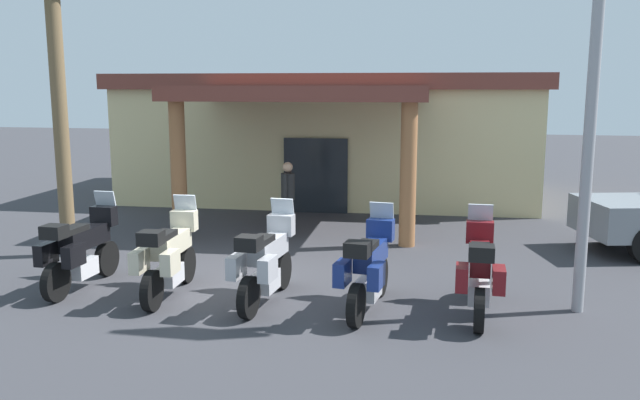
{
  "coord_description": "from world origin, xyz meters",
  "views": [
    {
      "loc": [
        3.72,
        -10.88,
        3.5
      ],
      "look_at": [
        1.08,
        2.07,
        1.2
      ],
      "focal_mm": 36.54,
      "sensor_mm": 36.0,
      "label": 1
    }
  ],
  "objects_px": {
    "motel_building": "(332,134)",
    "motorcycle_maroon": "(479,271)",
    "pedestrian": "(288,193)",
    "palm_tree_roadside": "(54,0)",
    "motorcycle_cream": "(169,256)",
    "motorcycle_blue": "(369,268)",
    "motorcycle_black": "(81,250)",
    "motorcycle_silver": "(266,262)"
  },
  "relations": [
    {
      "from": "motorcycle_maroon",
      "to": "motorcycle_silver",
      "type": "bearing_deg",
      "value": 92.99
    },
    {
      "from": "motorcycle_cream",
      "to": "motorcycle_maroon",
      "type": "height_order",
      "value": "same"
    },
    {
      "from": "motel_building",
      "to": "motorcycle_silver",
      "type": "distance_m",
      "value": 11.04
    },
    {
      "from": "motel_building",
      "to": "motorcycle_maroon",
      "type": "bearing_deg",
      "value": -70.64
    },
    {
      "from": "motorcycle_maroon",
      "to": "pedestrian",
      "type": "xyz_separation_m",
      "value": [
        -4.24,
        4.72,
        0.33
      ]
    },
    {
      "from": "motorcycle_blue",
      "to": "motorcycle_maroon",
      "type": "xyz_separation_m",
      "value": [
        1.7,
        0.14,
        0.0
      ]
    },
    {
      "from": "motorcycle_cream",
      "to": "motorcycle_silver",
      "type": "xyz_separation_m",
      "value": [
        1.7,
        -0.02,
        0.0
      ]
    },
    {
      "from": "motorcycle_cream",
      "to": "palm_tree_roadside",
      "type": "bearing_deg",
      "value": 53.54
    },
    {
      "from": "motel_building",
      "to": "pedestrian",
      "type": "height_order",
      "value": "motel_building"
    },
    {
      "from": "motorcycle_black",
      "to": "motorcycle_maroon",
      "type": "bearing_deg",
      "value": -88.53
    },
    {
      "from": "motorcycle_black",
      "to": "motorcycle_silver",
      "type": "height_order",
      "value": "same"
    },
    {
      "from": "motorcycle_blue",
      "to": "palm_tree_roadside",
      "type": "distance_m",
      "value": 8.27
    },
    {
      "from": "motel_building",
      "to": "pedestrian",
      "type": "relative_size",
      "value": 7.35
    },
    {
      "from": "motorcycle_silver",
      "to": "palm_tree_roadside",
      "type": "distance_m",
      "value": 6.98
    },
    {
      "from": "motel_building",
      "to": "motorcycle_silver",
      "type": "bearing_deg",
      "value": -87.54
    },
    {
      "from": "motorcycle_silver",
      "to": "pedestrian",
      "type": "height_order",
      "value": "pedestrian"
    },
    {
      "from": "motorcycle_black",
      "to": "motorcycle_silver",
      "type": "xyz_separation_m",
      "value": [
        3.39,
        -0.12,
        0.0
      ]
    },
    {
      "from": "motorcycle_cream",
      "to": "motorcycle_blue",
      "type": "relative_size",
      "value": 1.0
    },
    {
      "from": "motorcycle_cream",
      "to": "motel_building",
      "type": "bearing_deg",
      "value": -6.94
    },
    {
      "from": "motorcycle_blue",
      "to": "motorcycle_cream",
      "type": "bearing_deg",
      "value": 95.76
    },
    {
      "from": "motorcycle_blue",
      "to": "pedestrian",
      "type": "height_order",
      "value": "pedestrian"
    },
    {
      "from": "motorcycle_black",
      "to": "pedestrian",
      "type": "relative_size",
      "value": 1.25
    },
    {
      "from": "motorcycle_maroon",
      "to": "palm_tree_roadside",
      "type": "distance_m",
      "value": 9.64
    },
    {
      "from": "motorcycle_cream",
      "to": "motorcycle_maroon",
      "type": "distance_m",
      "value": 5.09
    },
    {
      "from": "motorcycle_black",
      "to": "motorcycle_cream",
      "type": "distance_m",
      "value": 1.7
    },
    {
      "from": "pedestrian",
      "to": "motorcycle_blue",
      "type": "bearing_deg",
      "value": 119.71
    },
    {
      "from": "motorcycle_cream",
      "to": "palm_tree_roadside",
      "type": "height_order",
      "value": "palm_tree_roadside"
    },
    {
      "from": "motorcycle_maroon",
      "to": "pedestrian",
      "type": "relative_size",
      "value": 1.25
    },
    {
      "from": "pedestrian",
      "to": "palm_tree_roadside",
      "type": "bearing_deg",
      "value": 35.62
    },
    {
      "from": "motorcycle_maroon",
      "to": "motorcycle_cream",
      "type": "bearing_deg",
      "value": 92.2
    },
    {
      "from": "pedestrian",
      "to": "palm_tree_roadside",
      "type": "distance_m",
      "value": 6.39
    },
    {
      "from": "pedestrian",
      "to": "palm_tree_roadside",
      "type": "relative_size",
      "value": 0.26
    },
    {
      "from": "motel_building",
      "to": "motorcycle_maroon",
      "type": "xyz_separation_m",
      "value": [
        4.33,
        -10.82,
        -1.29
      ]
    },
    {
      "from": "motorcycle_black",
      "to": "motorcycle_blue",
      "type": "relative_size",
      "value": 1.0
    },
    {
      "from": "motorcycle_black",
      "to": "motorcycle_maroon",
      "type": "distance_m",
      "value": 6.78
    },
    {
      "from": "motorcycle_blue",
      "to": "pedestrian",
      "type": "relative_size",
      "value": 1.25
    },
    {
      "from": "motorcycle_maroon",
      "to": "palm_tree_roadside",
      "type": "bearing_deg",
      "value": 77.43
    },
    {
      "from": "motorcycle_black",
      "to": "pedestrian",
      "type": "bearing_deg",
      "value": -26.78
    },
    {
      "from": "motel_building",
      "to": "motorcycle_blue",
      "type": "bearing_deg",
      "value": -78.94
    },
    {
      "from": "motorcycle_black",
      "to": "motorcycle_blue",
      "type": "xyz_separation_m",
      "value": [
        5.09,
        -0.16,
        0.0
      ]
    },
    {
      "from": "motel_building",
      "to": "pedestrian",
      "type": "distance_m",
      "value": 6.18
    },
    {
      "from": "motorcycle_cream",
      "to": "palm_tree_roadside",
      "type": "xyz_separation_m",
      "value": [
        -3.2,
        2.12,
        4.49
      ]
    }
  ]
}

